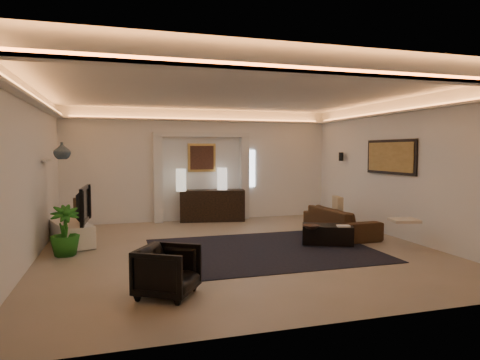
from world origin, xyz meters
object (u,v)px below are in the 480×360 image
object	(u,v)px
console	(212,206)
sofa	(340,221)
armchair	(168,271)
coffee_table	(327,234)

from	to	relation	value
console	sofa	size ratio (longest dim) A/B	0.84
sofa	armchair	size ratio (longest dim) A/B	2.83
console	sofa	distance (m)	3.42
sofa	coffee_table	size ratio (longest dim) A/B	2.06
sofa	coffee_table	distance (m)	1.11
sofa	armchair	xyz separation A→B (m)	(-4.09, -2.87, 0.03)
sofa	coffee_table	bearing A→B (deg)	134.90
console	armchair	distance (m)	5.68
sofa	armchair	world-z (taller)	armchair
coffee_table	armchair	xyz separation A→B (m)	(-3.34, -2.05, 0.11)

